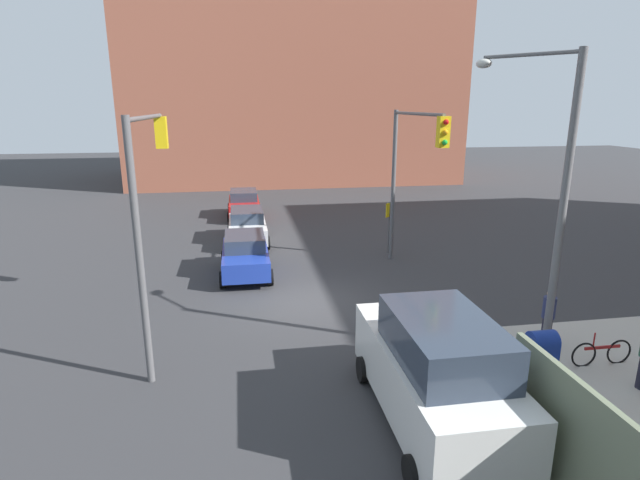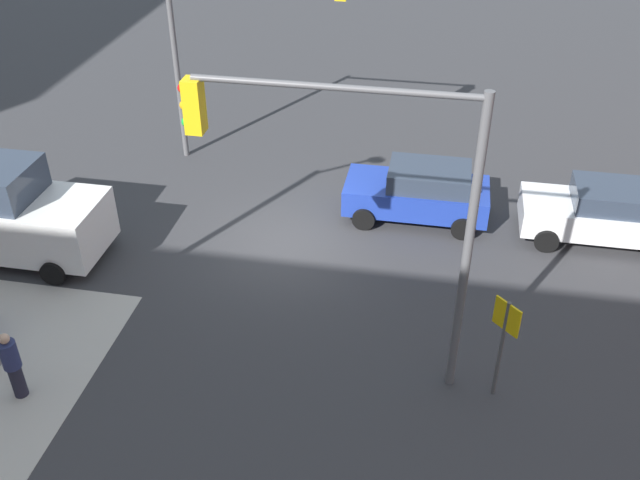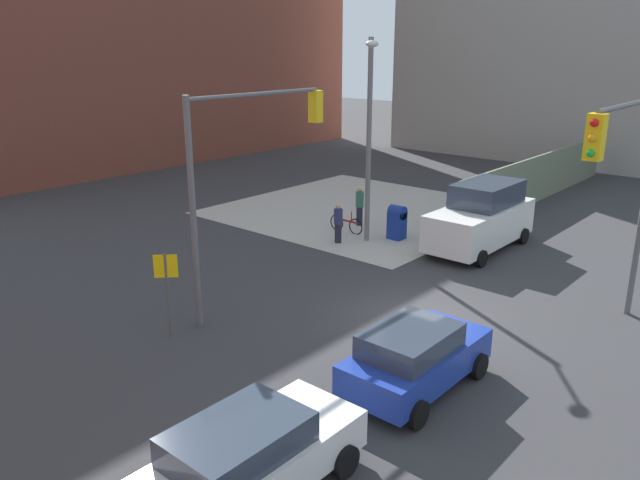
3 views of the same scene
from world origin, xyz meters
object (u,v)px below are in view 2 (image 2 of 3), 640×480
at_px(traffic_signal_se_corner, 238,19).
at_px(pedestrian_crossing, 12,364).
at_px(coupe_white, 606,212).
at_px(hatchback_blue, 419,191).
at_px(traffic_signal_nw_corner, 360,182).

height_order(traffic_signal_se_corner, pedestrian_crossing, traffic_signal_se_corner).
distance_m(traffic_signal_se_corner, pedestrian_crossing, 11.77).
bearing_deg(coupe_white, hatchback_blue, -2.20).
xyz_separation_m(traffic_signal_se_corner, hatchback_blue, (-5.76, 2.51, -3.79)).
height_order(traffic_signal_nw_corner, traffic_signal_se_corner, same).
bearing_deg(traffic_signal_nw_corner, hatchback_blue, -98.03).
distance_m(traffic_signal_nw_corner, traffic_signal_se_corner, 10.22).
bearing_deg(traffic_signal_se_corner, pedestrian_crossing, 80.73).
xyz_separation_m(traffic_signal_nw_corner, hatchback_blue, (-0.92, -6.49, -3.78)).
bearing_deg(coupe_white, pedestrian_crossing, 33.39).
bearing_deg(pedestrian_crossing, coupe_white, -99.38).
bearing_deg(hatchback_blue, coupe_white, 177.80).
distance_m(traffic_signal_se_corner, hatchback_blue, 7.34).
xyz_separation_m(hatchback_blue, coupe_white, (-5.03, 0.19, 0.00)).
relative_size(traffic_signal_nw_corner, coupe_white, 1.52).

